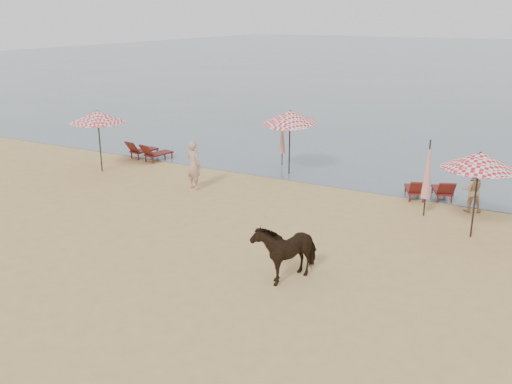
{
  "coord_description": "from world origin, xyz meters",
  "views": [
    {
      "loc": [
        8.14,
        -9.76,
        6.43
      ],
      "look_at": [
        0.0,
        5.0,
        1.1
      ],
      "focal_mm": 40.0,
      "sensor_mm": 36.0,
      "label": 1
    }
  ],
  "objects_px": {
    "cow": "(286,249)",
    "umbrella_closed_left": "(282,134)",
    "lounger_cluster_left": "(148,151)",
    "umbrella_open_right": "(480,161)",
    "beachgoer_left": "(194,165)",
    "beachgoer_right_a": "(472,190)",
    "umbrella_open_left_a": "(98,117)",
    "lounger_cluster_right": "(429,189)",
    "umbrella_open_left_b": "(290,117)",
    "umbrella_closed_right": "(428,170)"
  },
  "relations": [
    {
      "from": "umbrella_closed_right",
      "to": "cow",
      "type": "relative_size",
      "value": 1.45
    },
    {
      "from": "lounger_cluster_right",
      "to": "umbrella_closed_left",
      "type": "height_order",
      "value": "umbrella_closed_left"
    },
    {
      "from": "lounger_cluster_left",
      "to": "umbrella_closed_right",
      "type": "height_order",
      "value": "umbrella_closed_right"
    },
    {
      "from": "umbrella_open_left_a",
      "to": "beachgoer_right_a",
      "type": "bearing_deg",
      "value": 32.95
    },
    {
      "from": "cow",
      "to": "beachgoer_left",
      "type": "relative_size",
      "value": 0.94
    },
    {
      "from": "umbrella_open_left_a",
      "to": "umbrella_open_right",
      "type": "xyz_separation_m",
      "value": [
        14.94,
        -0.24,
        0.04
      ]
    },
    {
      "from": "lounger_cluster_left",
      "to": "umbrella_closed_left",
      "type": "relative_size",
      "value": 0.82
    },
    {
      "from": "lounger_cluster_left",
      "to": "beachgoer_right_a",
      "type": "relative_size",
      "value": 1.24
    },
    {
      "from": "lounger_cluster_left",
      "to": "umbrella_open_right",
      "type": "height_order",
      "value": "umbrella_open_right"
    },
    {
      "from": "lounger_cluster_right",
      "to": "cow",
      "type": "xyz_separation_m",
      "value": [
        -1.76,
        -8.08,
        0.36
      ]
    },
    {
      "from": "umbrella_open_right",
      "to": "beachgoer_left",
      "type": "relative_size",
      "value": 1.4
    },
    {
      "from": "cow",
      "to": "umbrella_closed_left",
      "type": "bearing_deg",
      "value": 137.18
    },
    {
      "from": "lounger_cluster_right",
      "to": "umbrella_closed_left",
      "type": "xyz_separation_m",
      "value": [
        -6.74,
        1.75,
        1.01
      ]
    },
    {
      "from": "lounger_cluster_right",
      "to": "umbrella_open_left_b",
      "type": "xyz_separation_m",
      "value": [
        -5.86,
        0.63,
        2.01
      ]
    },
    {
      "from": "umbrella_open_left_a",
      "to": "umbrella_open_right",
      "type": "relative_size",
      "value": 0.99
    },
    {
      "from": "lounger_cluster_left",
      "to": "beachgoer_right_a",
      "type": "bearing_deg",
      "value": 9.3
    },
    {
      "from": "umbrella_open_right",
      "to": "beachgoer_right_a",
      "type": "relative_size",
      "value": 1.75
    },
    {
      "from": "beachgoer_left",
      "to": "umbrella_open_left_a",
      "type": "bearing_deg",
      "value": 15.58
    },
    {
      "from": "umbrella_closed_left",
      "to": "cow",
      "type": "xyz_separation_m",
      "value": [
        4.98,
        -9.83,
        -0.65
      ]
    },
    {
      "from": "lounger_cluster_right",
      "to": "umbrella_closed_right",
      "type": "xyz_separation_m",
      "value": [
        0.25,
        -1.79,
        1.2
      ]
    },
    {
      "from": "cow",
      "to": "beachgoer_left",
      "type": "height_order",
      "value": "beachgoer_left"
    },
    {
      "from": "beachgoer_right_a",
      "to": "cow",
      "type": "bearing_deg",
      "value": 46.95
    },
    {
      "from": "umbrella_closed_left",
      "to": "cow",
      "type": "distance_m",
      "value": 11.04
    },
    {
      "from": "umbrella_closed_left",
      "to": "umbrella_open_right",
      "type": "bearing_deg",
      "value": -28.74
    },
    {
      "from": "lounger_cluster_right",
      "to": "umbrella_open_left_b",
      "type": "distance_m",
      "value": 6.23
    },
    {
      "from": "umbrella_open_left_b",
      "to": "umbrella_closed_left",
      "type": "bearing_deg",
      "value": 111.54
    },
    {
      "from": "umbrella_closed_left",
      "to": "beachgoer_left",
      "type": "xyz_separation_m",
      "value": [
        -1.38,
        -4.71,
        -0.46
      ]
    },
    {
      "from": "beachgoer_left",
      "to": "umbrella_open_left_b",
      "type": "bearing_deg",
      "value": -104.42
    },
    {
      "from": "umbrella_open_left_a",
      "to": "beachgoer_right_a",
      "type": "height_order",
      "value": "umbrella_open_left_a"
    },
    {
      "from": "umbrella_open_left_b",
      "to": "beachgoer_right_a",
      "type": "xyz_separation_m",
      "value": [
        7.37,
        -1.21,
        -1.65
      ]
    },
    {
      "from": "beachgoer_left",
      "to": "umbrella_closed_right",
      "type": "bearing_deg",
      "value": -154.28
    },
    {
      "from": "beachgoer_left",
      "to": "beachgoer_right_a",
      "type": "xyz_separation_m",
      "value": [
        9.64,
        2.38,
        -0.19
      ]
    },
    {
      "from": "beachgoer_right_a",
      "to": "lounger_cluster_left",
      "type": "bearing_deg",
      "value": -20.84
    },
    {
      "from": "umbrella_closed_left",
      "to": "beachgoer_right_a",
      "type": "height_order",
      "value": "umbrella_closed_left"
    },
    {
      "from": "umbrella_closed_left",
      "to": "cow",
      "type": "bearing_deg",
      "value": -63.14
    },
    {
      "from": "umbrella_closed_left",
      "to": "umbrella_open_left_b",
      "type": "bearing_deg",
      "value": -51.8
    },
    {
      "from": "umbrella_open_right",
      "to": "beachgoer_left",
      "type": "distance_m",
      "value": 10.15
    },
    {
      "from": "umbrella_closed_right",
      "to": "beachgoer_left",
      "type": "xyz_separation_m",
      "value": [
        -8.37,
        -1.16,
        -0.64
      ]
    },
    {
      "from": "umbrella_closed_right",
      "to": "beachgoer_right_a",
      "type": "relative_size",
      "value": 1.72
    },
    {
      "from": "umbrella_closed_left",
      "to": "beachgoer_right_a",
      "type": "bearing_deg",
      "value": -15.75
    },
    {
      "from": "umbrella_open_right",
      "to": "umbrella_closed_left",
      "type": "distance_m",
      "value": 9.93
    },
    {
      "from": "umbrella_open_left_a",
      "to": "cow",
      "type": "bearing_deg",
      "value": -0.91
    },
    {
      "from": "umbrella_open_left_b",
      "to": "umbrella_open_right",
      "type": "xyz_separation_m",
      "value": [
        7.79,
        -3.64,
        -0.04
      ]
    },
    {
      "from": "lounger_cluster_right",
      "to": "beachgoer_left",
      "type": "relative_size",
      "value": 1.06
    },
    {
      "from": "lounger_cluster_left",
      "to": "umbrella_closed_left",
      "type": "distance_m",
      "value": 6.24
    },
    {
      "from": "umbrella_open_right",
      "to": "beachgoer_left",
      "type": "height_order",
      "value": "umbrella_open_right"
    },
    {
      "from": "cow",
      "to": "beachgoer_right_a",
      "type": "xyz_separation_m",
      "value": [
        3.27,
        7.51,
        0.0
      ]
    },
    {
      "from": "umbrella_open_left_a",
      "to": "umbrella_open_left_b",
      "type": "distance_m",
      "value": 7.92
    },
    {
      "from": "umbrella_open_right",
      "to": "umbrella_closed_right",
      "type": "xyz_separation_m",
      "value": [
        -1.68,
        1.21,
        -0.78
      ]
    },
    {
      "from": "lounger_cluster_right",
      "to": "beachgoer_left",
      "type": "distance_m",
      "value": 8.66
    }
  ]
}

